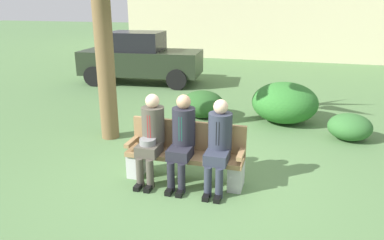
% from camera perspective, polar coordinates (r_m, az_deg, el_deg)
% --- Properties ---
extents(ground_plane, '(80.00, 80.00, 0.00)m').
position_cam_1_polar(ground_plane, '(5.59, 0.52, -9.64)').
color(ground_plane, '#547A47').
extents(park_bench, '(1.77, 0.44, 0.90)m').
position_cam_1_polar(park_bench, '(5.48, -1.00, -5.39)').
color(park_bench, '#99754C').
rests_on(park_bench, ground).
extents(seated_man_left, '(0.34, 0.72, 1.32)m').
position_cam_1_polar(seated_man_left, '(5.41, -6.45, -2.20)').
color(seated_man_left, '#4C473D').
rests_on(seated_man_left, ground).
extents(seated_man_middle, '(0.34, 0.72, 1.35)m').
position_cam_1_polar(seated_man_middle, '(5.26, -1.56, -2.52)').
color(seated_man_middle, '#23232D').
rests_on(seated_man_middle, ground).
extents(seated_man_right, '(0.34, 0.72, 1.32)m').
position_cam_1_polar(seated_man_right, '(5.13, 4.23, -3.29)').
color(seated_man_right, '#2D3342').
rests_on(seated_man_right, ground).
extents(shrub_near_bench, '(0.84, 0.77, 0.53)m').
position_cam_1_polar(shrub_near_bench, '(7.76, 23.61, -1.01)').
color(shrub_near_bench, '#33692F').
rests_on(shrub_near_bench, ground).
extents(shrub_mid_lawn, '(1.46, 1.34, 0.91)m').
position_cam_1_polar(shrub_mid_lawn, '(8.36, 14.40, 2.67)').
color(shrub_mid_lawn, '#2F732C').
rests_on(shrub_mid_lawn, ground).
extents(shrub_far_lawn, '(1.01, 0.92, 0.63)m').
position_cam_1_polar(shrub_far_lawn, '(8.51, 1.67, 2.53)').
color(shrub_far_lawn, '#295825').
rests_on(shrub_far_lawn, ground).
extents(parked_car_near, '(4.03, 2.01, 1.68)m').
position_cam_1_polar(parked_car_near, '(12.23, -8.15, 9.66)').
color(parked_car_near, '#232D1E').
rests_on(parked_car_near, ground).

